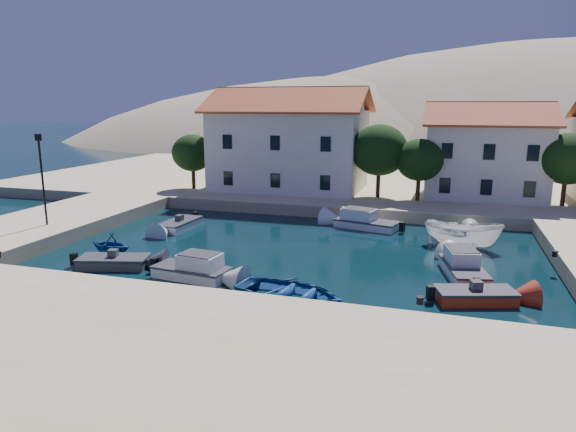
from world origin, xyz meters
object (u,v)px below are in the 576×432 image
Objects in this scene: building_mid at (486,149)px; lamppost at (42,171)px; cabin_cruiser_south at (191,269)px; rowboat_south at (289,301)px; boat_east at (462,247)px; building_left at (290,138)px; cabin_cruiser_east at (464,268)px.

lamppost is (-29.50, -21.00, -0.47)m from building_mid.
building_mid is 36.21m from lamppost.
cabin_cruiser_south is (13.41, -4.47, -4.28)m from lamppost.
lamppost is 1.15× the size of rowboat_south.
boat_east is at bearing -97.67° from building_mid.
building_left reaches higher than cabin_cruiser_east.
rowboat_south is at bearing -8.09° from cabin_cruiser_south.
building_left is 18.04m from building_mid.
building_mid is 2.11× the size of boat_east.
lamppost is at bearing 77.46° from cabin_cruiser_east.
building_mid is 15.80m from boat_east.
cabin_cruiser_south is (-16.09, -25.47, -4.75)m from building_mid.
building_left is 21.94m from boat_east.
building_left is at bearing 25.95° from cabin_cruiser_east.
building_left is at bearing 101.41° from cabin_cruiser_south.
cabin_cruiser_east is (15.95, -19.89, -5.46)m from building_left.
building_left is 3.11× the size of cabin_cruiser_east.
rowboat_south is (7.94, -26.09, -5.94)m from building_left.
building_left is 23.10m from lamppost.
cabin_cruiser_south is at bearing -18.42° from lamppost.
building_left reaches higher than building_mid.
building_mid reaches higher than cabin_cruiser_east.
building_mid is at bearing 64.66° from cabin_cruiser_south.
building_left is at bearing 60.10° from lamppost.
building_mid is at bearing -9.95° from rowboat_south.
building_left reaches higher than rowboat_south.
building_mid is 2.22× the size of cabin_cruiser_east.
lamppost is at bearing -119.90° from building_left.
cabin_cruiser_south and cabin_cruiser_east have the same top height.
rowboat_south is 1.09× the size of boat_east.
lamppost is 28.60m from boat_east.
boat_east is (14.10, 10.69, -0.48)m from cabin_cruiser_south.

